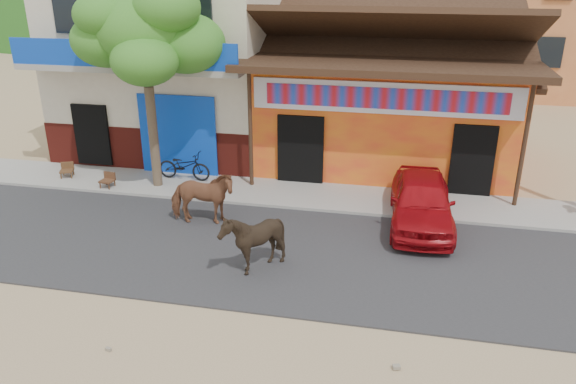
% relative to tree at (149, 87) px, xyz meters
% --- Properties ---
extents(ground, '(120.00, 120.00, 0.00)m').
position_rel_tree_xyz_m(ground, '(4.60, -5.80, -3.12)').
color(ground, '#9E825B').
rests_on(ground, ground).
extents(road, '(60.00, 5.00, 0.04)m').
position_rel_tree_xyz_m(road, '(4.60, -3.30, -3.10)').
color(road, '#28282B').
rests_on(road, ground).
extents(sidewalk, '(60.00, 2.00, 0.12)m').
position_rel_tree_xyz_m(sidewalk, '(4.60, 0.20, -3.06)').
color(sidewalk, gray).
rests_on(sidewalk, ground).
extents(dance_club, '(8.00, 6.00, 3.60)m').
position_rel_tree_xyz_m(dance_club, '(6.60, 4.20, -1.32)').
color(dance_club, orange).
rests_on(dance_club, ground).
extents(cafe_building, '(7.00, 6.00, 7.00)m').
position_rel_tree_xyz_m(cafe_building, '(-0.90, 4.20, 0.38)').
color(cafe_building, beige).
rests_on(cafe_building, ground).
extents(tree, '(3.00, 3.00, 6.00)m').
position_rel_tree_xyz_m(tree, '(0.00, 0.00, 0.00)').
color(tree, '#2D721E').
rests_on(tree, sidewalk).
extents(cow_tan, '(1.82, 1.03, 1.46)m').
position_rel_tree_xyz_m(cow_tan, '(2.22, -2.15, -2.35)').
color(cow_tan, brown).
rests_on(cow_tan, road).
extents(cow_dark, '(1.47, 1.34, 1.48)m').
position_rel_tree_xyz_m(cow_dark, '(4.14, -4.22, -2.34)').
color(cow_dark, black).
rests_on(cow_dark, road).
extents(red_car, '(1.68, 3.95, 1.33)m').
position_rel_tree_xyz_m(red_car, '(7.80, -1.04, -2.41)').
color(red_car, '#9F0B11').
rests_on(red_car, road).
extents(scooter, '(1.71, 0.67, 0.89)m').
position_rel_tree_xyz_m(scooter, '(0.64, 0.61, -2.56)').
color(scooter, black).
rests_on(scooter, sidewalk).
extents(cafe_chair_left, '(0.50, 0.50, 0.83)m').
position_rel_tree_xyz_m(cafe_chair_left, '(-3.07, 0.04, -2.58)').
color(cafe_chair_left, '#472C17').
rests_on(cafe_chair_left, sidewalk).
extents(cafe_chair_right, '(0.41, 0.41, 0.81)m').
position_rel_tree_xyz_m(cafe_chair_right, '(-1.40, -0.50, -2.59)').
color(cafe_chair_right, '#4A2E18').
rests_on(cafe_chair_right, sidewalk).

